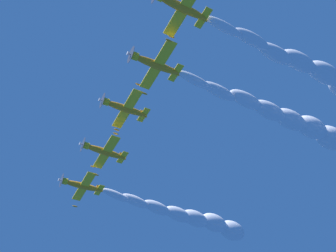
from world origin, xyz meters
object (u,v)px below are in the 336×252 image
at_px(airplane_outer_left, 103,151).
at_px(airplane_outer_right, 81,185).
at_px(airplane_left_wingman, 154,64).
at_px(airplane_right_wingman, 124,108).
at_px(airplane_lead, 180,7).

bearing_deg(airplane_outer_left, airplane_outer_right, 15.70).
height_order(airplane_left_wingman, airplane_outer_left, airplane_outer_left).
distance_m(airplane_left_wingman, airplane_right_wingman, 10.92).
relative_size(airplane_lead, airplane_outer_left, 1.00).
distance_m(airplane_right_wingman, airplane_outer_left, 9.17).
xyz_separation_m(airplane_outer_left, airplane_outer_right, (9.59, 2.70, 0.71)).
height_order(airplane_lead, airplane_left_wingman, airplane_left_wingman).
xyz_separation_m(airplane_lead, airplane_outer_left, (28.40, 6.02, 1.77)).
bearing_deg(airplane_left_wingman, airplane_lead, -171.15).
xyz_separation_m(airplane_left_wingman, airplane_outer_right, (28.76, 7.28, 2.33)).
bearing_deg(airplane_left_wingman, airplane_outer_right, 14.21).
bearing_deg(airplane_right_wingman, airplane_outer_right, 13.60).
bearing_deg(airplane_lead, airplane_left_wingman, 8.85).
relative_size(airplane_lead, airplane_left_wingman, 0.99).
relative_size(airplane_lead, airplane_outer_right, 0.99).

